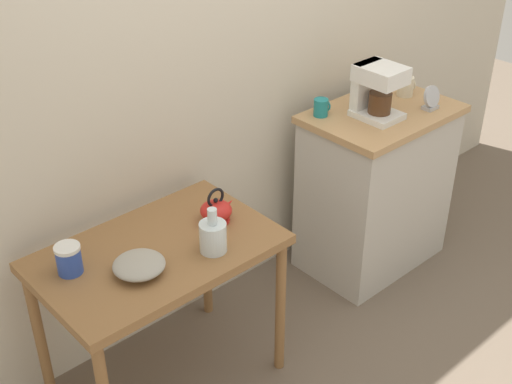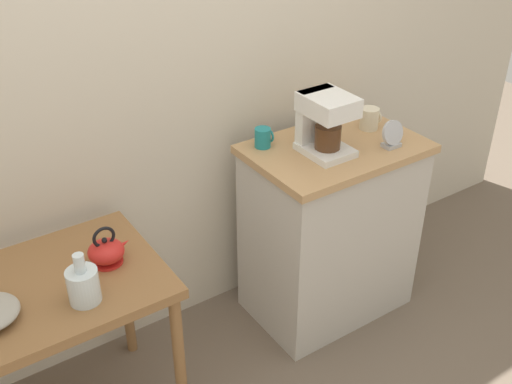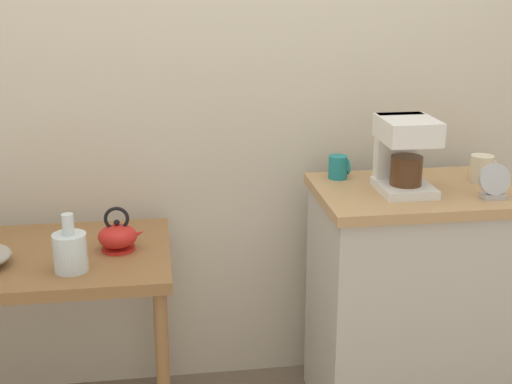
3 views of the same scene
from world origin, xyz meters
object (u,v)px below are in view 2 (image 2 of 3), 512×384
Objects in this scene: coffee_maker at (324,121)px; mug_dark_teal at (263,138)px; glass_carafe_vase at (83,285)px; table_clock at (392,135)px; mug_small_cream at (370,118)px; teakettle at (107,251)px.

coffee_maker is 3.04× the size of mug_dark_teal.
coffee_maker is (1.13, 0.16, 0.24)m from glass_carafe_vase.
table_clock is at bearing 0.89° from glass_carafe_vase.
coffee_maker is at bearing 153.61° from table_clock.
mug_small_cream is at bearing 9.79° from coffee_maker.
teakettle is 0.21m from glass_carafe_vase.
glass_carafe_vase is (-0.14, -0.15, 0.02)m from teakettle.
glass_carafe_vase is at bearing -171.66° from mug_small_cream.
teakettle is 1.28m from table_clock.
mug_small_cream reaches higher than teakettle.
glass_carafe_vase is 1.01m from mug_dark_teal.
mug_small_cream reaches higher than glass_carafe_vase.
table_clock is at bearing -26.39° from coffee_maker.
mug_small_cream is at bearing 76.16° from table_clock.
mug_dark_teal reaches higher than glass_carafe_vase.
table_clock reaches higher than mug_small_cream.
glass_carafe_vase is at bearing -160.67° from mug_dark_teal.
mug_small_cream is 0.20m from table_clock.
mug_dark_teal is 0.55m from table_clock.
teakettle is at bearing -177.40° from mug_small_cream.
mug_dark_teal is (0.80, 0.18, 0.16)m from teakettle.
mug_small_cream is 0.82× the size of table_clock.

